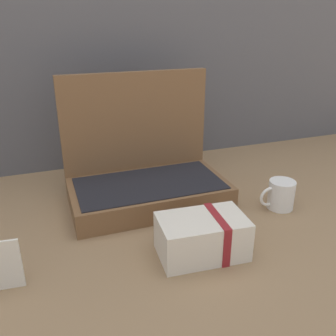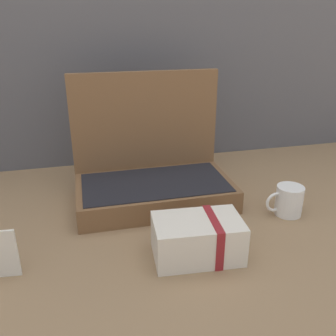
{
  "view_description": "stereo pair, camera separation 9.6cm",
  "coord_description": "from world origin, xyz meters",
  "views": [
    {
      "loc": [
        -0.3,
        -0.86,
        0.57
      ],
      "look_at": [
        0.0,
        -0.02,
        0.19
      ],
      "focal_mm": 38.95,
      "sensor_mm": 36.0,
      "label": 1
    },
    {
      "loc": [
        -0.21,
        -0.88,
        0.57
      ],
      "look_at": [
        0.0,
        -0.02,
        0.19
      ],
      "focal_mm": 38.95,
      "sensor_mm": 36.0,
      "label": 2
    }
  ],
  "objects": [
    {
      "name": "coffee_mug",
      "position": [
        0.38,
        -0.01,
        0.05
      ],
      "size": [
        0.12,
        0.08,
        0.09
      ],
      "color": "white",
      "rests_on": "ground_plane"
    },
    {
      "name": "open_suitcase",
      "position": [
        0.0,
        0.2,
        0.09
      ],
      "size": [
        0.5,
        0.29,
        0.4
      ],
      "color": "brown",
      "rests_on": "ground_plane"
    },
    {
      "name": "cream_toiletry_bag",
      "position": [
        0.05,
        -0.15,
        0.05
      ],
      "size": [
        0.23,
        0.15,
        0.11
      ],
      "color": "silver",
      "rests_on": "ground_plane"
    },
    {
      "name": "ground_plane",
      "position": [
        0.0,
        0.0,
        0.0
      ],
      "size": [
        6.0,
        6.0,
        0.0
      ],
      "primitive_type": "plane",
      "color": "#8C6D4C"
    },
    {
      "name": "info_card_left",
      "position": [
        -0.42,
        -0.12,
        0.06
      ],
      "size": [
        0.09,
        0.01,
        0.12
      ],
      "primitive_type": "cube",
      "rotation": [
        0.0,
        0.0,
        -0.09
      ],
      "color": "silver",
      "rests_on": "ground_plane"
    }
  ]
}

